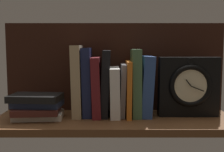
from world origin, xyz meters
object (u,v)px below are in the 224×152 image
(book_orange_pandolfini, at_px, (128,88))
(book_maroon_dawkins, at_px, (96,86))
(book_navy_bierce, at_px, (87,82))
(book_white_catcher, at_px, (114,92))
(book_black_skeptic, at_px, (105,83))
(framed_clock, at_px, (188,86))
(book_tan_shortstories, at_px, (77,81))
(book_stack_side, at_px, (36,106))
(book_blue_modern, at_px, (146,86))
(book_gray_chess, at_px, (122,90))
(book_green_romantic, at_px, (135,83))

(book_orange_pandolfini, bearing_deg, book_maroon_dawkins, 180.00)
(book_navy_bierce, xyz_separation_m, book_white_catcher, (0.10, 0.00, -0.04))
(book_black_skeptic, bearing_deg, framed_clock, -2.35)
(book_orange_pandolfini, bearing_deg, framed_clock, -3.25)
(book_tan_shortstories, bearing_deg, book_white_catcher, 0.00)
(book_stack_side, bearing_deg, book_tan_shortstories, 20.80)
(book_navy_bierce, bearing_deg, framed_clock, -1.92)
(book_tan_shortstories, xyz_separation_m, framed_clock, (0.41, -0.01, -0.02))
(book_white_catcher, bearing_deg, book_maroon_dawkins, 180.00)
(book_maroon_dawkins, relative_size, framed_clock, 1.00)
(book_tan_shortstories, distance_m, book_maroon_dawkins, 0.07)
(book_blue_modern, xyz_separation_m, book_stack_side, (-0.39, -0.05, -0.07))
(book_black_skeptic, bearing_deg, book_blue_modern, 0.00)
(book_black_skeptic, relative_size, book_blue_modern, 1.09)
(book_gray_chess, bearing_deg, book_black_skeptic, 180.00)
(framed_clock, bearing_deg, book_orange_pandolfini, 176.75)
(book_stack_side, bearing_deg, book_white_catcher, 10.79)
(book_maroon_dawkins, distance_m, book_gray_chess, 0.10)
(book_maroon_dawkins, height_order, book_white_catcher, book_maroon_dawkins)
(book_black_skeptic, xyz_separation_m, book_gray_chess, (0.06, 0.00, -0.03))
(book_white_catcher, height_order, book_stack_side, book_white_catcher)
(book_black_skeptic, relative_size, book_orange_pandolfini, 1.20)
(book_black_skeptic, height_order, framed_clock, book_black_skeptic)
(book_navy_bierce, xyz_separation_m, book_stack_side, (-0.17, -0.05, -0.08))
(book_black_skeptic, bearing_deg, book_gray_chess, 0.00)
(book_green_romantic, xyz_separation_m, book_blue_modern, (0.04, 0.00, -0.01))
(book_black_skeptic, xyz_separation_m, book_white_catcher, (0.03, 0.00, -0.03))
(book_maroon_dawkins, xyz_separation_m, book_gray_chess, (0.10, 0.00, -0.01))
(book_orange_pandolfini, distance_m, book_green_romantic, 0.04)
(book_gray_chess, distance_m, framed_clock, 0.24)
(book_maroon_dawkins, xyz_separation_m, book_stack_side, (-0.21, -0.05, -0.06))
(book_black_skeptic, height_order, book_gray_chess, book_black_skeptic)
(book_maroon_dawkins, distance_m, book_blue_modern, 0.18)
(book_orange_pandolfini, xyz_separation_m, book_green_romantic, (0.03, 0.00, 0.02))
(book_tan_shortstories, distance_m, book_stack_side, 0.17)
(book_gray_chess, xyz_separation_m, framed_clock, (0.24, -0.01, 0.01))
(book_black_skeptic, height_order, book_blue_modern, book_black_skeptic)
(book_green_romantic, bearing_deg, book_stack_side, -171.55)
(book_white_catcher, xyz_separation_m, book_blue_modern, (0.12, 0.00, 0.02))
(book_navy_bierce, bearing_deg, book_gray_chess, 0.00)
(book_white_catcher, xyz_separation_m, book_green_romantic, (0.08, 0.00, 0.03))
(book_gray_chess, xyz_separation_m, book_stack_side, (-0.30, -0.05, -0.05))
(book_gray_chess, bearing_deg, book_stack_side, -170.23)
(book_maroon_dawkins, distance_m, framed_clock, 0.34)
(book_navy_bierce, xyz_separation_m, book_black_skeptic, (0.07, 0.00, -0.00))
(book_gray_chess, bearing_deg, book_maroon_dawkins, 180.00)
(book_white_catcher, relative_size, book_gray_chess, 0.93)
(book_navy_bierce, distance_m, framed_clock, 0.37)
(book_tan_shortstories, bearing_deg, book_orange_pandolfini, 0.00)
(book_blue_modern, relative_size, framed_clock, 1.02)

